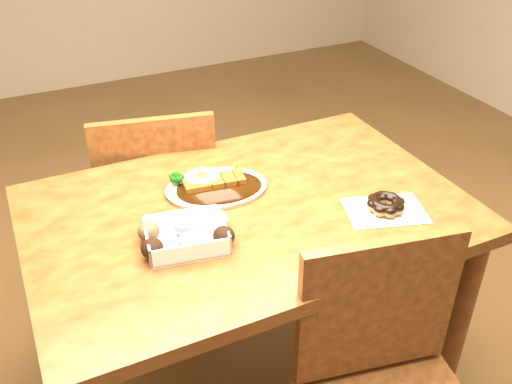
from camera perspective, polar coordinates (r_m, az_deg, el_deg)
name	(u,v)px	position (r m, az deg, el deg)	size (l,w,h in m)	color
table	(249,236)	(1.64, -0.75, -4.37)	(1.20, 0.80, 0.75)	#48260E
chair_far	(158,202)	(2.12, -9.77, -0.97)	(0.50, 0.50, 0.87)	#48260E
katsu_curry_plate	(214,185)	(1.65, -4.18, 0.67)	(0.32, 0.26, 0.06)	white
donut_box	(186,235)	(1.44, -7.00, -4.26)	(0.24, 0.19, 0.06)	white
pon_de_ring	(386,205)	(1.59, 12.84, -1.24)	(0.25, 0.21, 0.04)	silver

